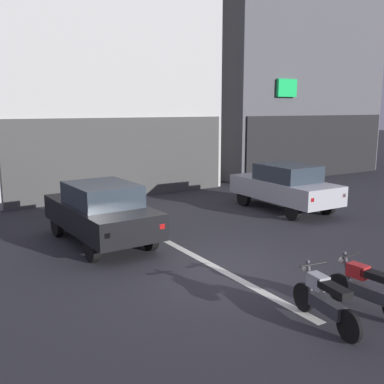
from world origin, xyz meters
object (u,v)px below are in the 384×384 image
car_black_crossing_near (101,211)px  car_silver_parked_kerbside (285,186)px  motorcycle_silver_row_leftmost (325,299)px  motorcycle_red_row_left_mid (367,287)px

car_black_crossing_near → car_silver_parked_kerbside: 6.90m
motorcycle_silver_row_leftmost → motorcycle_red_row_left_mid: size_ratio=0.99×
car_silver_parked_kerbside → motorcycle_red_row_left_mid: car_silver_parked_kerbside is taller
motorcycle_red_row_left_mid → motorcycle_silver_row_leftmost: bearing=178.2°
motorcycle_silver_row_leftmost → motorcycle_red_row_left_mid: same height
motorcycle_silver_row_leftmost → car_black_crossing_near: bearing=103.7°
car_black_crossing_near → motorcycle_silver_row_leftmost: size_ratio=2.52×
car_silver_parked_kerbside → motorcycle_silver_row_leftmost: bearing=-128.8°
car_silver_parked_kerbside → car_black_crossing_near: bearing=-177.2°
motorcycle_silver_row_leftmost → motorcycle_red_row_left_mid: (1.03, -0.03, 0.00)m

